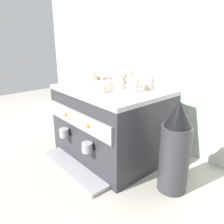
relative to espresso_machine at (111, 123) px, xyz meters
The scene contains 14 objects.
ground_plane 0.22m from the espresso_machine, 90.00° to the left, with size 4.00×4.00×0.00m, color #9E998E.
tiled_backsplash_wall 0.53m from the espresso_machine, 90.00° to the left, with size 2.80×0.03×1.15m, color silver.
espresso_machine is the anchor object (origin of this frame).
ceramic_cup_0 0.31m from the espresso_machine, 101.19° to the left, with size 0.07×0.11×0.08m.
ceramic_cup_1 0.29m from the espresso_machine, 14.23° to the left, with size 0.12×0.08×0.07m.
ceramic_cup_2 0.26m from the espresso_machine, 31.63° to the left, with size 0.10×0.08×0.07m.
ceramic_cup_3 0.30m from the espresso_machine, 165.94° to the right, with size 0.12×0.08×0.08m.
ceramic_cup_4 0.33m from the espresso_machine, 45.08° to the left, with size 0.12×0.08×0.08m.
ceramic_cup_5 0.27m from the espresso_machine, 116.96° to the left, with size 0.10×0.07×0.06m.
ceramic_bowl_0 0.26m from the espresso_machine, 75.08° to the right, with size 0.11×0.11×0.04m.
ceramic_bowl_1 0.30m from the espresso_machine, 152.79° to the left, with size 0.13×0.13×0.04m.
ceramic_bowl_2 0.24m from the espresso_machine, behind, with size 0.10×0.10×0.03m.
coffee_grinder 0.46m from the espresso_machine, ahead, with size 0.14×0.14×0.46m.
milk_pitcher 0.48m from the espresso_machine, behind, with size 0.11×0.11×0.11m, color #B7B7BC.
Camera 1 is at (0.98, -0.84, 0.73)m, focal length 36.12 mm.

